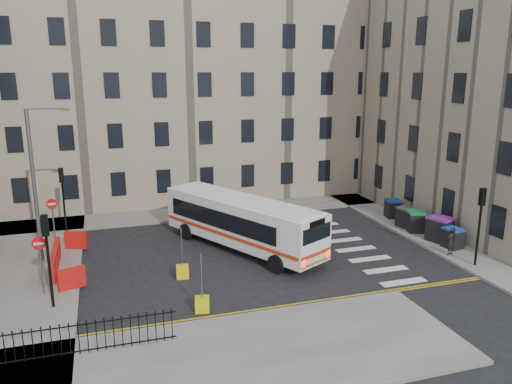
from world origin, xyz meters
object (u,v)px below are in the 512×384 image
streetlamp (34,183)px  bus (241,221)px  pedestrian (451,241)px  wheelie_bin_d (407,217)px  wheelie_bin_a (453,238)px  bollard_chevron (202,304)px  wheelie_bin_b (440,229)px  wheelie_bin_e (393,208)px  bollard_yellow (182,272)px  wheelie_bin_c (416,221)px

streetlamp → bus: bearing=-6.2°
pedestrian → wheelie_bin_d: bearing=-119.3°
wheelie_bin_a → bollard_chevron: (-15.10, -3.03, -0.43)m
wheelie_bin_b → bollard_chevron: (-15.11, -4.24, -0.58)m
streetlamp → wheelie_bin_e: streetlamp is taller
pedestrian → bus: bearing=-46.5°
bollard_yellow → bus: bearing=38.0°
wheelie_bin_d → wheelie_bin_e: 2.22m
wheelie_bin_e → bollard_yellow: size_ratio=2.18×
wheelie_bin_c → wheelie_bin_e: size_ratio=1.10×
streetlamp → bollard_yellow: size_ratio=13.57×
wheelie_bin_a → wheelie_bin_c: bearing=85.3°
bus → wheelie_bin_b: size_ratio=6.53×
bollard_chevron → pedestrian: bearing=8.5°
wheelie_bin_d → bollard_yellow: (-15.06, -3.38, -0.50)m
wheelie_bin_c → pedestrian: size_ratio=0.94×
streetlamp → wheelie_bin_c: size_ratio=5.64×
wheelie_bin_a → bollard_chevron: size_ratio=1.96×
wheelie_bin_a → bollard_chevron: bearing=-178.1°
wheelie_bin_c → bollard_yellow: wheelie_bin_c is taller
wheelie_bin_e → wheelie_bin_b: bearing=-77.2°
streetlamp → bus: (10.75, -1.18, -2.65)m
bus → wheelie_bin_e: bus is taller
bollard_chevron → bus: bearing=61.7°
bollard_chevron → wheelie_bin_a: bearing=11.4°
wheelie_bin_d → pedestrian: (-0.60, -5.02, 0.12)m
streetlamp → wheelie_bin_d: (21.91, -0.85, -3.54)m
wheelie_bin_d → bollard_chevron: bearing=-168.4°
streetlamp → bus: streetlamp is taller
wheelie_bin_c → pedestrian: pedestrian is taller
wheelie_bin_b → streetlamp: bearing=150.6°
streetlamp → wheelie_bin_e: (22.26, 1.34, -3.57)m
wheelie_bin_c → wheelie_bin_a: bearing=-66.5°
bus → wheelie_bin_d: bus is taller
wheelie_bin_c → wheelie_bin_e: wheelie_bin_c is taller
bollard_yellow → streetlamp: bearing=148.3°
streetlamp → wheelie_bin_b: (22.19, -3.76, -3.45)m
streetlamp → wheelie_bin_c: bearing=-4.7°
wheelie_bin_b → wheelie_bin_c: bearing=78.4°
pedestrian → bollard_yellow: pedestrian is taller
streetlamp → bollard_chevron: bearing=-48.5°
wheelie_bin_a → wheelie_bin_d: (-0.27, 4.12, 0.07)m
wheelie_bin_a → bollard_yellow: (-15.33, 0.74, -0.43)m
bus → pedestrian: bearing=-51.9°
wheelie_bin_b → wheelie_bin_e: (0.07, 5.11, -0.11)m
wheelie_bin_b → bollard_chevron: bearing=175.9°
wheelie_bin_b → pedestrian: bearing=-132.6°
wheelie_bin_b → wheelie_bin_e: wheelie_bin_b is taller
bus → bollard_yellow: (-3.91, -3.05, -1.39)m
streetlamp → bollard_yellow: streetlamp is taller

